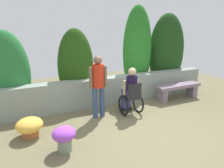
% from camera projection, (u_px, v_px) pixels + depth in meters
% --- Properties ---
extents(ground_plane, '(12.65, 12.65, 0.00)m').
position_uv_depth(ground_plane, '(145.00, 129.00, 4.58)').
color(ground_plane, '#6C6547').
extents(stone_retaining_wall, '(7.16, 0.40, 0.87)m').
position_uv_depth(stone_retaining_wall, '(112.00, 90.00, 6.14)').
color(stone_retaining_wall, gray).
rests_on(stone_retaining_wall, ground).
extents(hedge_backdrop, '(6.91, 1.15, 3.14)m').
position_uv_depth(hedge_backdrop, '(121.00, 57.00, 6.64)').
color(hedge_backdrop, '#267134').
rests_on(hedge_backdrop, ground).
extents(stone_bench, '(1.68, 0.39, 0.51)m').
position_uv_depth(stone_bench, '(178.00, 89.00, 6.52)').
color(stone_bench, slate).
rests_on(stone_bench, ground).
extents(person_in_wheelchair, '(0.53, 0.66, 1.33)m').
position_uv_depth(person_in_wheelchair, '(130.00, 92.00, 5.28)').
color(person_in_wheelchair, black).
rests_on(person_in_wheelchair, ground).
extents(person_standing_companion, '(0.49, 0.30, 1.67)m').
position_uv_depth(person_standing_companion, '(98.00, 83.00, 4.99)').
color(person_standing_companion, '#34496B').
rests_on(person_standing_companion, ground).
extents(flower_pot_purple_near, '(0.57, 0.57, 0.44)m').
position_uv_depth(flower_pot_purple_near, '(30.00, 126.00, 4.19)').
color(flower_pot_purple_near, '#A45A2E').
rests_on(flower_pot_purple_near, ground).
extents(flower_pot_terracotta_by_wall, '(0.46, 0.46, 0.50)m').
position_uv_depth(flower_pot_terracotta_by_wall, '(64.00, 137.00, 3.67)').
color(flower_pot_terracotta_by_wall, gray).
rests_on(flower_pot_terracotta_by_wall, ground).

